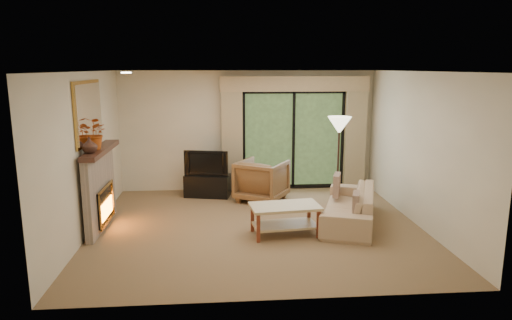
{
  "coord_description": "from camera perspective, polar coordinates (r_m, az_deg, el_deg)",
  "views": [
    {
      "loc": [
        -0.63,
        -7.35,
        2.67
      ],
      "look_at": [
        0.0,
        0.3,
        1.1
      ],
      "focal_mm": 32.0,
      "sensor_mm": 36.0,
      "label": 1
    }
  ],
  "objects": [
    {
      "name": "cornice",
      "position": [
        9.85,
        4.89,
        9.48
      ],
      "size": [
        3.2,
        0.24,
        0.32
      ],
      "primitive_type": "cube",
      "color": "tan",
      "rests_on": "wall_back"
    },
    {
      "name": "mirror",
      "position": [
        7.87,
        -20.16,
        5.61
      ],
      "size": [
        0.07,
        1.45,
        1.02
      ],
      "primitive_type": null,
      "color": "#B68839",
      "rests_on": "wall_left"
    },
    {
      "name": "vase",
      "position": [
        7.44,
        -20.09,
        1.74
      ],
      "size": [
        0.25,
        0.25,
        0.24
      ],
      "primitive_type": "imported",
      "rotation": [
        0.0,
        0.0,
        -0.09
      ],
      "color": "#3F251C",
      "rests_on": "fireplace"
    },
    {
      "name": "wall_right",
      "position": [
        8.2,
        19.71,
        1.26
      ],
      "size": [
        0.0,
        5.0,
        5.0
      ],
      "primitive_type": "plane",
      "rotation": [
        1.57,
        0.0,
        -1.57
      ],
      "color": "beige",
      "rests_on": "ground"
    },
    {
      "name": "curtain_right",
      "position": [
        10.24,
        12.28,
        3.04
      ],
      "size": [
        0.45,
        0.18,
        2.35
      ],
      "primitive_type": "cube",
      "color": "tan",
      "rests_on": "floor"
    },
    {
      "name": "wall_front",
      "position": [
        5.08,
        2.58,
        -4.08
      ],
      "size": [
        5.0,
        0.0,
        5.0
      ],
      "primitive_type": "plane",
      "rotation": [
        -1.57,
        0.0,
        0.0
      ],
      "color": "beige",
      "rests_on": "ground"
    },
    {
      "name": "floor_lamp",
      "position": [
        9.13,
        10.23,
        -0.05
      ],
      "size": [
        0.54,
        0.54,
        1.73
      ],
      "primitive_type": null,
      "rotation": [
        0.0,
        0.0,
        0.18
      ],
      "color": "#FFF9CD",
      "rests_on": "floor"
    },
    {
      "name": "wall_left",
      "position": [
        7.77,
        -20.46,
        0.67
      ],
      "size": [
        0.0,
        5.0,
        5.0
      ],
      "primitive_type": "plane",
      "rotation": [
        1.57,
        0.0,
        1.57
      ],
      "color": "beige",
      "rests_on": "ground"
    },
    {
      "name": "wall_back",
      "position": [
        9.96,
        -1.03,
        3.65
      ],
      "size": [
        5.0,
        0.0,
        5.0
      ],
      "primitive_type": "plane",
      "rotation": [
        1.57,
        0.0,
        0.0
      ],
      "color": "beige",
      "rests_on": "ground"
    },
    {
      "name": "branches",
      "position": [
        7.7,
        -19.59,
        3.16
      ],
      "size": [
        0.59,
        0.55,
        0.53
      ],
      "primitive_type": "imported",
      "rotation": [
        0.0,
        0.0,
        -0.36
      ],
      "color": "#A64513",
      "rests_on": "fireplace"
    },
    {
      "name": "tv",
      "position": [
        9.5,
        -6.14,
        -0.31
      ],
      "size": [
        0.92,
        0.31,
        0.53
      ],
      "primitive_type": "imported",
      "rotation": [
        0.0,
        0.0,
        -0.22
      ],
      "color": "black",
      "rests_on": "media_console"
    },
    {
      "name": "pillow_far",
      "position": [
        8.6,
        10.05,
        -3.07
      ],
      "size": [
        0.24,
        0.42,
        0.41
      ],
      "primitive_type": "cube",
      "rotation": [
        0.0,
        0.0,
        -0.34
      ],
      "color": "brown",
      "rests_on": "sofa"
    },
    {
      "name": "media_console",
      "position": [
        9.62,
        -6.08,
        -3.2
      ],
      "size": [
        0.99,
        0.61,
        0.46
      ],
      "primitive_type": "cube",
      "rotation": [
        0.0,
        0.0,
        -0.22
      ],
      "color": "black",
      "rests_on": "floor"
    },
    {
      "name": "armchair",
      "position": [
        9.23,
        0.74,
        -2.56
      ],
      "size": [
        1.23,
        1.24,
        0.84
      ],
      "primitive_type": "imported",
      "rotation": [
        0.0,
        0.0,
        2.6
      ],
      "color": "brown",
      "rests_on": "floor"
    },
    {
      "name": "coffee_table",
      "position": [
        7.43,
        3.61,
        -7.47
      ],
      "size": [
        1.16,
        0.73,
        0.5
      ],
      "primitive_type": null,
      "rotation": [
        0.0,
        0.0,
        0.11
      ],
      "color": "tan",
      "rests_on": "floor"
    },
    {
      "name": "ceiling",
      "position": [
        7.38,
        0.19,
        11.02
      ],
      "size": [
        5.5,
        5.5,
        0.0
      ],
      "primitive_type": "plane",
      "rotation": [
        3.14,
        0.0,
        0.0
      ],
      "color": "white",
      "rests_on": "ground"
    },
    {
      "name": "floor",
      "position": [
        7.84,
        0.18,
        -8.34
      ],
      "size": [
        5.5,
        5.5,
        0.0
      ],
      "primitive_type": "plane",
      "color": "olive",
      "rests_on": "ground"
    },
    {
      "name": "sofa",
      "position": [
        8.12,
        11.55,
        -5.61
      ],
      "size": [
        1.45,
        2.23,
        0.61
      ],
      "primitive_type": "imported",
      "rotation": [
        0.0,
        0.0,
        -1.91
      ],
      "color": "tan",
      "rests_on": "floor"
    },
    {
      "name": "curtain_left",
      "position": [
        9.8,
        -3.02,
        2.91
      ],
      "size": [
        0.45,
        0.18,
        2.35
      ],
      "primitive_type": "cube",
      "color": "tan",
      "rests_on": "floor"
    },
    {
      "name": "sliding_door",
      "position": [
        10.06,
        4.69,
        2.53
      ],
      "size": [
        2.26,
        0.1,
        2.16
      ],
      "primitive_type": null,
      "color": "black",
      "rests_on": "floor"
    },
    {
      "name": "pillow_near",
      "position": [
        7.49,
        12.36,
        -5.42
      ],
      "size": [
        0.22,
        0.39,
        0.37
      ],
      "primitive_type": "cube",
      "rotation": [
        0.0,
        0.0,
        -0.34
      ],
      "color": "brown",
      "rests_on": "sofa"
    },
    {
      "name": "fireplace",
      "position": [
        8.06,
        -18.95,
        -3.34
      ],
      "size": [
        0.24,
        1.7,
        1.37
      ],
      "primitive_type": null,
      "color": "gray",
      "rests_on": "floor"
    }
  ]
}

